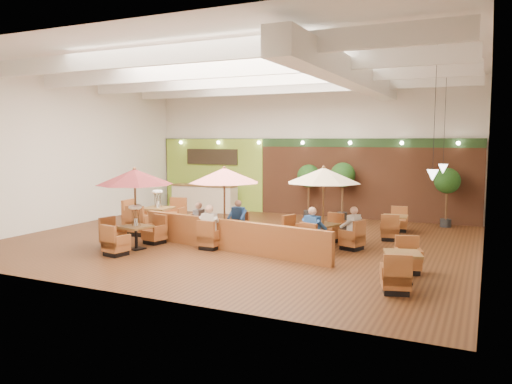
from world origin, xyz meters
The scene contains 17 objects.
room centered at (0.25, 1.22, 3.63)m, with size 14.04×14.00×5.52m.
service_counter centered at (-4.40, 5.10, 0.58)m, with size 3.00×0.75×1.18m.
booth_divider centered at (0.43, -1.53, 0.45)m, with size 6.48×0.18×0.90m, color brown.
table_0 centered at (-2.20, -2.48, 1.72)m, with size 2.30×2.41×2.39m.
table_1 centered at (-0.25, -0.71, 1.73)m, with size 2.25×2.32×2.38m.
table_2 centered at (2.67, 0.13, 1.66)m, with size 2.48×2.48×2.41m.
table_3 centered at (-3.68, 0.30, 0.46)m, with size 1.89×2.78×1.59m.
table_4 centered at (5.40, -2.70, 0.33)m, with size 0.97×2.44×0.87m.
table_5 centered at (4.30, 2.81, 0.33)m, with size 0.87×2.34×0.85m.
topiary_0 centered at (0.42, 5.30, 1.62)m, with size 0.93×0.93×2.17m.
topiary_1 centered at (1.83, 5.30, 1.70)m, with size 0.98×0.98×2.28m.
topiary_2 centered at (5.70, 5.30, 1.61)m, with size 0.93×0.93×2.16m.
diner_0 centered at (-0.20, -1.57, 0.78)m, with size 0.42×0.35×0.85m.
diner_1 centered at (-0.20, 0.16, 0.75)m, with size 0.39×0.31×0.79m.
diner_2 centered at (-1.06, -0.71, 0.75)m, with size 0.31×0.38×0.77m.
diner_3 centered at (2.67, -0.75, 0.78)m, with size 0.46×0.41×0.85m.
diner_4 centered at (3.54, 0.13, 0.76)m, with size 0.40×0.44×0.80m.
Camera 1 is at (7.05, -13.92, 3.17)m, focal length 35.00 mm.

